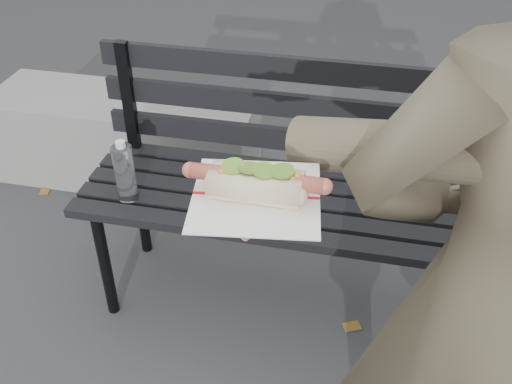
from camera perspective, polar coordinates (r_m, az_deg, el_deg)
park_bench at (r=1.95m, az=5.08°, el=1.45°), size 1.50×0.44×0.88m
concrete_block at (r=2.85m, az=-12.28°, el=5.05°), size 1.20×0.40×0.40m
person at (r=1.16m, az=22.50°, el=-9.89°), size 0.68×0.52×1.69m
held_hotdog at (r=0.91m, az=13.54°, el=2.66°), size 0.64×0.32×0.20m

